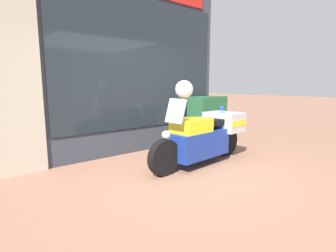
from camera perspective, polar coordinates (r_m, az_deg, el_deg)
name	(u,v)px	position (r m, az deg, el deg)	size (l,w,h in m)	color
ground_plane	(187,174)	(4.48, 4.15, -10.48)	(60.00, 60.00, 0.00)	#8E604C
shop_building	(108,65)	(5.66, -13.01, 12.78)	(5.09, 0.55, 3.75)	#333842
window_display	(137,129)	(6.11, -6.76, -0.72)	(3.81, 0.30, 1.92)	slate
paramedic_motorcycle	(205,135)	(5.05, 7.97, -1.94)	(2.43, 0.76, 1.26)	black
utility_cabinet	(207,120)	(6.73, 8.48, 1.31)	(0.91, 0.54, 1.19)	#235633
white_helmet	(184,89)	(4.51, 3.53, 7.97)	(0.30, 0.30, 0.30)	white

